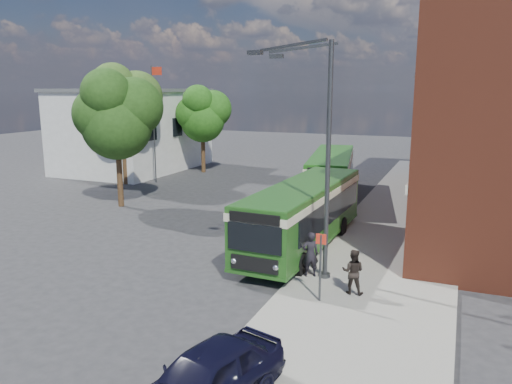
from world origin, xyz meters
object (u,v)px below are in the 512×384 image
at_px(street_lamp, 319,158).
at_px(bus_rear, 331,171).
at_px(bus_front, 303,210).
at_px(parked_car, 206,379).

bearing_deg(street_lamp, bus_rear, 101.99).
height_order(street_lamp, bus_rear, street_lamp).
relative_size(street_lamp, bus_front, 0.82).
distance_m(street_lamp, parked_car, 9.73).
bearing_deg(bus_front, bus_rear, 97.65).
distance_m(bus_front, bus_rear, 11.40).
bearing_deg(parked_car, bus_front, 113.50).
bearing_deg(bus_front, parked_car, -82.69).
relative_size(street_lamp, bus_rear, 0.79).
xyz_separation_m(bus_rear, parked_car, (3.12, -23.78, -0.95)).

